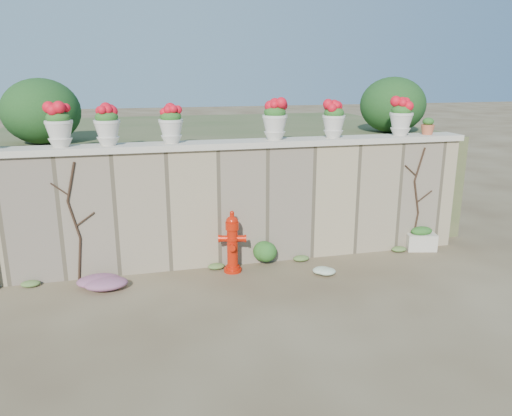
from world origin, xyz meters
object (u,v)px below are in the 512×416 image
object	(u,v)px
planter_box	(421,239)
urn_pot_0	(59,126)
terracotta_pot	(428,127)
fire_hydrant	(232,242)

from	to	relation	value
planter_box	urn_pot_0	world-z (taller)	urn_pot_0
urn_pot_0	terracotta_pot	distance (m)	6.25
fire_hydrant	terracotta_pot	world-z (taller)	terracotta_pot
planter_box	urn_pot_0	size ratio (longest dim) A/B	0.92
fire_hydrant	urn_pot_0	size ratio (longest dim) A/B	1.61
terracotta_pot	fire_hydrant	bearing A→B (deg)	-172.91
fire_hydrant	terracotta_pot	bearing A→B (deg)	20.66
urn_pot_0	terracotta_pot	bearing A→B (deg)	0.00
fire_hydrant	terracotta_pot	size ratio (longest dim) A/B	3.55
terracotta_pot	urn_pot_0	bearing A→B (deg)	180.00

